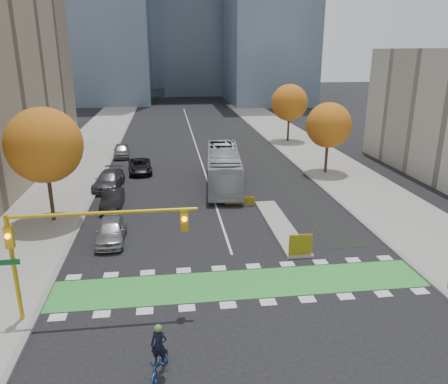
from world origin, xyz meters
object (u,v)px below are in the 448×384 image
object	(u,v)px
parked_car_a	(111,230)
parked_car_c	(109,180)
tree_west	(44,145)
bus	(224,167)
tree_east_far	(289,103)
hazard_board	(301,245)
traffic_signal_west	(72,237)
parked_car_d	(140,166)
cyclist	(160,359)
tree_east_near	(329,125)
parked_car_b	(112,199)
parked_car_e	(121,150)

from	to	relation	value
parked_car_a	parked_car_c	size ratio (longest dim) A/B	0.85
tree_west	bus	xyz separation A→B (m)	(13.33, 7.41, -3.92)
tree_west	tree_east_far	bearing A→B (deg)	46.70
tree_west	bus	distance (m)	15.75
tree_west	hazard_board	bearing A→B (deg)	-25.99
hazard_board	traffic_signal_west	distance (m)	13.23
parked_car_c	parked_car_d	bearing A→B (deg)	70.47
tree_west	tree_east_far	size ratio (longest dim) A/B	1.08
hazard_board	traffic_signal_west	size ratio (longest dim) A/B	0.16
hazard_board	parked_car_c	xyz separation A→B (m)	(-13.00, 15.58, -0.04)
parked_car_d	tree_east_far	bearing A→B (deg)	29.51
tree_west	cyclist	xyz separation A→B (m)	(7.79, -16.85, -4.87)
tree_west	parked_car_a	world-z (taller)	tree_west
traffic_signal_west	parked_car_d	xyz separation A→B (m)	(1.43, 25.29, -3.36)
parked_car_d	traffic_signal_west	bearing A→B (deg)	-98.56
tree_east_far	cyclist	xyz separation A→B (m)	(-16.71, -42.85, -4.49)
parked_car_a	traffic_signal_west	bearing A→B (deg)	-93.88
tree_east_far	bus	size ratio (longest dim) A/B	0.63
tree_east_far	bus	world-z (taller)	tree_east_far
tree_east_near	bus	world-z (taller)	tree_east_near
cyclist	parked_car_d	distance (m)	29.71
bus	parked_car_b	xyz separation A→B (m)	(-9.42, -5.00, -0.99)
tree_east_near	parked_car_e	size ratio (longest dim) A/B	1.59
tree_west	parked_car_d	world-z (taller)	tree_west
cyclist	parked_car_d	bearing A→B (deg)	111.55
tree_west	parked_car_a	size ratio (longest dim) A/B	1.86
parked_car_b	tree_west	bearing A→B (deg)	-147.45
traffic_signal_west	cyclist	bearing A→B (deg)	-49.41
cyclist	parked_car_b	distance (m)	19.64
parked_car_a	cyclist	bearing A→B (deg)	-76.59
tree_east_far	parked_car_b	bearing A→B (deg)	-131.11
parked_car_c	tree_east_near	bearing A→B (deg)	13.07
cyclist	bus	bearing A→B (deg)	94.26
tree_east_far	parked_car_d	xyz separation A→B (m)	(-19.00, -13.22, -4.57)
bus	parked_car_b	distance (m)	10.71
traffic_signal_west	parked_car_c	distance (m)	20.58
traffic_signal_west	parked_car_d	distance (m)	25.55
tree_west	tree_east_near	xyz separation A→B (m)	(24.00, 10.00, -0.75)
hazard_board	parked_car_b	xyz separation A→B (m)	(-12.08, 10.21, -0.10)
cyclist	parked_car_e	size ratio (longest dim) A/B	0.51
traffic_signal_west	tree_east_far	bearing A→B (deg)	62.05
traffic_signal_west	cyclist	world-z (taller)	traffic_signal_west
bus	parked_car_a	size ratio (longest dim) A/B	2.75
parked_car_c	parked_car_e	distance (m)	12.22
tree_west	cyclist	distance (m)	19.19
traffic_signal_west	parked_car_b	size ratio (longest dim) A/B	2.00
hazard_board	bus	bearing A→B (deg)	99.95
parked_car_c	bus	bearing A→B (deg)	5.01
parked_car_d	hazard_board	bearing A→B (deg)	-68.29
tree_east_near	parked_car_c	size ratio (longest dim) A/B	1.36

